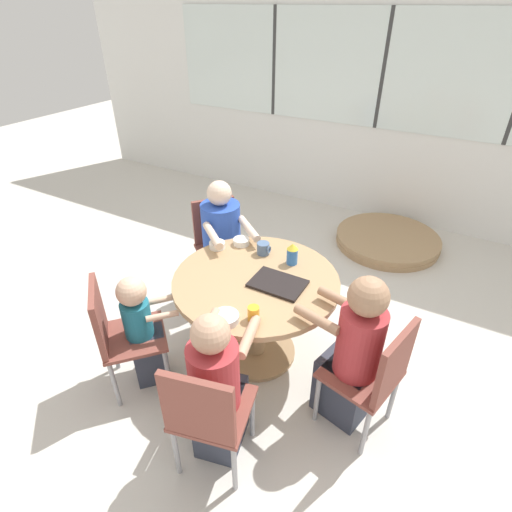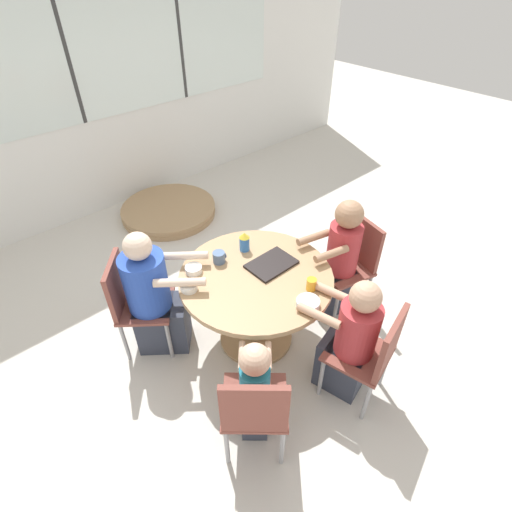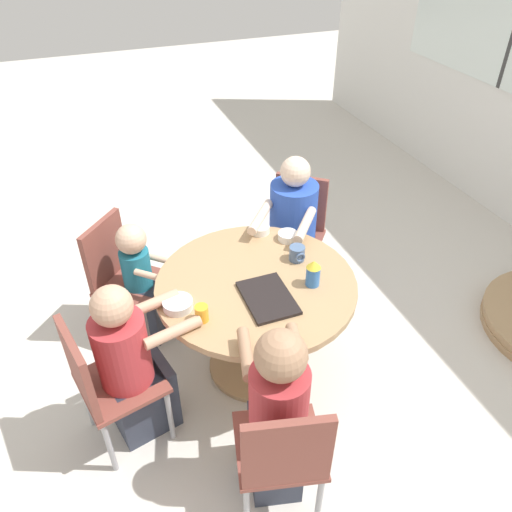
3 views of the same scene
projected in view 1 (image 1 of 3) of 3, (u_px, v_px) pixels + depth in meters
name	position (u px, v px, depth m)	size (l,w,h in m)	color
ground_plane	(256.00, 352.00, 3.10)	(16.00, 16.00, 0.00)	beige
wall_back_with_windows	(381.00, 95.00, 4.38)	(8.40, 0.08, 2.80)	silver
dining_table	(256.00, 298.00, 2.81)	(1.14, 1.14, 0.70)	tan
chair_for_woman_green_shirt	(218.00, 238.00, 3.56)	(0.56, 0.56, 0.85)	brown
chair_for_man_blue_shirt	(206.00, 412.00, 2.06)	(0.48, 0.48, 0.85)	brown
chair_for_man_teal_shirt	(376.00, 372.00, 2.28)	(0.48, 0.48, 0.85)	brown
chair_for_toddler	(118.00, 330.00, 2.58)	(0.57, 0.57, 0.85)	brown
person_woman_green_shirt	(223.00, 249.00, 3.44)	(0.66, 0.62, 1.10)	#333847
person_man_blue_shirt	(218.00, 391.00, 2.21)	(0.38, 0.54, 1.04)	#333847
person_man_teal_shirt	(352.00, 356.00, 2.37)	(0.53, 0.38, 1.10)	#333847
person_toddler	(143.00, 332.00, 2.65)	(0.36, 0.37, 0.88)	#333847
food_tray_dark	(278.00, 284.00, 2.65)	(0.35, 0.25, 0.02)	black
coffee_mug	(263.00, 248.00, 2.96)	(0.10, 0.09, 0.09)	slate
sippy_cup	(292.00, 253.00, 2.83)	(0.08, 0.08, 0.16)	blue
juice_glass	(253.00, 313.00, 2.34)	(0.07, 0.07, 0.09)	gold
bowl_white_shallow	(241.00, 242.00, 3.08)	(0.12, 0.12, 0.05)	white
bowl_cereal	(226.00, 318.00, 2.34)	(0.16, 0.16, 0.05)	silver
bowl_fruit	(217.00, 245.00, 3.04)	(0.12, 0.12, 0.05)	white
folded_table_stack	(387.00, 240.00, 4.42)	(1.11, 1.11, 0.12)	tan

